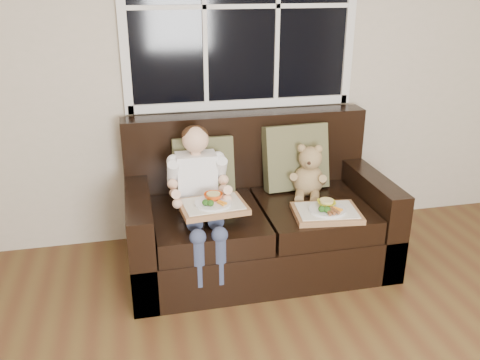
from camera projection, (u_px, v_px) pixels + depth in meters
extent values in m
cube|color=beige|center=(232.00, 52.00, 3.48)|extent=(4.50, 0.02, 2.70)
cube|color=black|center=(241.00, 6.00, 3.37)|extent=(1.50, 0.02, 1.25)
cube|color=white|center=(241.00, 104.00, 3.60)|extent=(1.58, 0.04, 0.06)
cube|color=white|center=(121.00, 8.00, 3.20)|extent=(0.06, 0.04, 1.37)
cube|color=white|center=(351.00, 5.00, 3.51)|extent=(0.06, 0.04, 1.37)
cube|color=white|center=(241.00, 6.00, 3.35)|extent=(1.50, 0.03, 0.03)
cube|color=black|center=(258.00, 244.00, 3.44)|extent=(1.70, 0.90, 0.30)
cube|color=black|center=(141.00, 236.00, 3.23)|extent=(0.15, 0.90, 0.60)
cube|color=black|center=(366.00, 213.00, 3.54)|extent=(0.15, 0.90, 0.60)
cube|color=black|center=(246.00, 159.00, 3.61)|extent=(1.70, 0.18, 0.66)
cube|color=black|center=(208.00, 224.00, 3.21)|extent=(0.68, 0.72, 0.15)
cube|color=black|center=(313.00, 214.00, 3.36)|extent=(0.68, 0.72, 0.15)
cube|color=brown|center=(204.00, 167.00, 3.39)|extent=(0.40, 0.19, 0.41)
cube|color=brown|center=(296.00, 157.00, 3.51)|extent=(0.46, 0.23, 0.46)
cube|color=white|center=(197.00, 180.00, 3.23)|extent=(0.25, 0.15, 0.35)
sphere|color=#EDB691|center=(195.00, 139.00, 3.12)|extent=(0.16, 0.16, 0.16)
ellipsoid|color=#341F10|center=(195.00, 135.00, 3.12)|extent=(0.16, 0.16, 0.12)
cylinder|color=#323B57|center=(192.00, 213.00, 3.09)|extent=(0.10, 0.31, 0.10)
cylinder|color=#323B57|center=(212.00, 211.00, 3.12)|extent=(0.10, 0.31, 0.10)
cylinder|color=#323B57|center=(199.00, 262.00, 2.92)|extent=(0.08, 0.08, 0.29)
cylinder|color=#323B57|center=(220.00, 260.00, 2.94)|extent=(0.08, 0.08, 0.29)
cylinder|color=#EDB691|center=(175.00, 183.00, 3.08)|extent=(0.07, 0.31, 0.24)
cylinder|color=#EDB691|center=(223.00, 179.00, 3.14)|extent=(0.07, 0.31, 0.24)
ellipsoid|color=tan|center=(308.00, 180.00, 3.45)|extent=(0.26, 0.24, 0.22)
sphere|color=tan|center=(310.00, 158.00, 3.37)|extent=(0.20, 0.20, 0.16)
sphere|color=tan|center=(303.00, 149.00, 3.34)|extent=(0.06, 0.06, 0.06)
sphere|color=tan|center=(318.00, 148.00, 3.36)|extent=(0.06, 0.06, 0.06)
sphere|color=tan|center=(313.00, 163.00, 3.32)|extent=(0.06, 0.06, 0.06)
sphere|color=black|center=(315.00, 163.00, 3.30)|extent=(0.02, 0.02, 0.02)
cylinder|color=tan|center=(307.00, 197.00, 3.35)|extent=(0.10, 0.13, 0.06)
cylinder|color=tan|center=(321.00, 196.00, 3.37)|extent=(0.10, 0.13, 0.06)
cube|color=#AB704D|center=(213.00, 207.00, 3.02)|extent=(0.41, 0.33, 0.03)
cube|color=silver|center=(213.00, 204.00, 3.01)|extent=(0.36, 0.28, 0.01)
cylinder|color=white|center=(213.00, 203.00, 3.00)|extent=(0.22, 0.22, 0.01)
imported|color=#EE5114|center=(213.00, 196.00, 3.03)|extent=(0.12, 0.12, 0.04)
cylinder|color=#EED482|center=(213.00, 196.00, 3.03)|extent=(0.08, 0.08, 0.02)
ellipsoid|color=#2A5A1C|center=(205.00, 202.00, 2.95)|extent=(0.04, 0.04, 0.04)
ellipsoid|color=#2A5A1C|center=(211.00, 203.00, 2.94)|extent=(0.04, 0.04, 0.04)
cylinder|color=orange|center=(221.00, 203.00, 2.96)|extent=(0.04, 0.06, 0.01)
cube|color=#AB704D|center=(326.00, 213.00, 3.15)|extent=(0.44, 0.36, 0.03)
cube|color=silver|center=(327.00, 210.00, 3.15)|extent=(0.39, 0.30, 0.01)
cylinder|color=white|center=(327.00, 209.00, 3.13)|extent=(0.23, 0.23, 0.01)
imported|color=yellow|center=(326.00, 203.00, 3.17)|extent=(0.13, 0.13, 0.03)
cylinder|color=#EED482|center=(326.00, 202.00, 3.16)|extent=(0.09, 0.09, 0.02)
ellipsoid|color=#2A5A1C|center=(322.00, 209.00, 3.08)|extent=(0.04, 0.04, 0.04)
ellipsoid|color=#2A5A1C|center=(327.00, 209.00, 3.07)|extent=(0.04, 0.04, 0.04)
cylinder|color=orange|center=(337.00, 210.00, 3.10)|extent=(0.04, 0.06, 0.02)
cylinder|color=brown|center=(331.00, 211.00, 3.07)|extent=(0.03, 0.08, 0.02)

